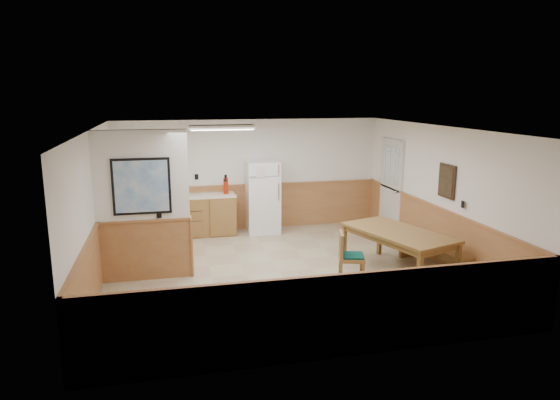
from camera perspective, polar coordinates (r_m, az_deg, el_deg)
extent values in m
plane|color=tan|center=(8.84, -0.09, -8.20)|extent=(6.00, 6.00, 0.00)
cube|color=white|center=(8.31, -0.10, 8.19)|extent=(6.00, 6.00, 0.02)
cube|color=white|center=(11.38, -3.47, 2.89)|extent=(6.00, 0.02, 2.50)
cube|color=white|center=(9.60, 17.64, 0.62)|extent=(0.02, 6.00, 2.50)
cube|color=white|center=(8.36, -20.57, -1.23)|extent=(0.02, 6.00, 2.50)
cube|color=#B37C47|center=(11.50, -3.41, -0.81)|extent=(6.00, 0.04, 1.00)
cube|color=#B37C47|center=(9.76, 17.26, -3.71)|extent=(0.04, 6.00, 1.00)
cube|color=#B37C47|center=(8.55, -20.06, -6.12)|extent=(0.04, 6.00, 1.00)
cube|color=white|center=(8.39, -15.57, 2.63)|extent=(1.50, 0.15, 1.50)
cube|color=#B37C47|center=(8.68, -15.11, -5.53)|extent=(1.50, 0.17, 1.00)
cube|color=black|center=(8.33, -15.54, 1.51)|extent=(0.92, 0.03, 0.92)
cube|color=white|center=(8.31, -15.55, 1.49)|extent=(0.84, 0.01, 0.84)
cube|color=#905C33|center=(11.10, -8.75, -1.78)|extent=(1.40, 0.60, 0.86)
cube|color=#905C33|center=(11.10, -16.34, -2.14)|extent=(0.06, 0.60, 0.86)
cube|color=#905C33|center=(11.08, -12.52, -1.96)|extent=(0.06, 0.60, 0.86)
cube|color=#ECE2C6|center=(10.99, -10.90, 0.40)|extent=(2.20, 0.60, 0.04)
cube|color=#ECE2C6|center=(11.27, -10.98, 1.05)|extent=(2.20, 0.02, 0.10)
cube|color=silver|center=(11.27, 12.57, 1.37)|extent=(0.05, 1.02, 2.15)
cube|color=silver|center=(11.27, 12.53, 1.37)|extent=(0.04, 0.90, 2.05)
cube|color=silver|center=(11.17, 12.53, 4.01)|extent=(0.02, 0.76, 0.80)
cube|color=silver|center=(11.17, -14.19, 3.93)|extent=(0.80, 0.03, 1.00)
cube|color=silver|center=(11.15, -14.19, 3.92)|extent=(0.70, 0.01, 0.90)
cube|color=#332314|center=(9.28, 18.53, 2.06)|extent=(0.03, 0.50, 0.60)
cube|color=black|center=(9.27, 18.43, 2.06)|extent=(0.01, 0.42, 0.52)
cube|color=silver|center=(9.46, -6.66, 8.28)|extent=(1.20, 0.30, 0.08)
cube|color=white|center=(9.46, -6.65, 8.01)|extent=(1.15, 0.25, 0.01)
cube|color=white|center=(11.14, -1.99, 0.38)|extent=(0.73, 0.72, 1.61)
cube|color=silver|center=(10.74, -0.16, 3.52)|extent=(0.03, 0.02, 0.21)
cube|color=silver|center=(10.82, -0.16, 0.91)|extent=(0.03, 0.02, 0.38)
cube|color=#A9743E|center=(8.82, 13.37, -3.63)|extent=(1.55, 2.18, 0.05)
cube|color=#A9743E|center=(8.84, 13.34, -4.10)|extent=(1.42, 2.06, 0.10)
cube|color=#A9743E|center=(8.02, 15.65, -8.16)|extent=(0.09, 0.09, 0.70)
cube|color=#A9743E|center=(9.31, 7.34, -4.97)|extent=(0.09, 0.09, 0.70)
cube|color=#A9743E|center=(8.65, 19.64, -6.94)|extent=(0.09, 0.09, 0.70)
cube|color=#A9743E|center=(9.85, 11.32, -4.15)|extent=(0.09, 0.09, 0.70)
cube|color=#A9743E|center=(9.24, 17.38, -5.08)|extent=(0.66, 1.70, 0.05)
cube|color=#A9743E|center=(8.68, 19.88, -7.93)|extent=(0.35, 0.12, 0.40)
cube|color=#A9743E|center=(9.95, 15.05, -5.07)|extent=(0.35, 0.12, 0.40)
cube|color=#A9743E|center=(8.32, 8.20, -6.58)|extent=(0.52, 0.52, 0.06)
cube|color=#0E4A44|center=(8.30, 8.21, -6.28)|extent=(0.47, 0.47, 0.03)
cube|color=#A9743E|center=(8.24, 7.01, -5.05)|extent=(0.17, 0.41, 0.40)
cube|color=#0E4A44|center=(8.23, 5.77, -5.04)|extent=(0.12, 0.35, 0.34)
cube|color=#A9743E|center=(8.21, 7.00, -8.45)|extent=(0.05, 0.05, 0.39)
cube|color=#A9743E|center=(8.55, 6.86, -7.62)|extent=(0.05, 0.05, 0.39)
cube|color=#A9743E|center=(8.24, 9.49, -8.46)|extent=(0.05, 0.05, 0.39)
cube|color=#A9743E|center=(8.58, 9.25, -7.63)|extent=(0.05, 0.05, 0.39)
cylinder|color=#B71E09|center=(11.01, -6.21, 1.60)|extent=(0.12, 0.12, 0.35)
cylinder|color=black|center=(10.97, -6.24, 2.69)|extent=(0.06, 0.06, 0.08)
cylinder|color=green|center=(10.91, -14.45, 0.87)|extent=(0.07, 0.07, 0.23)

